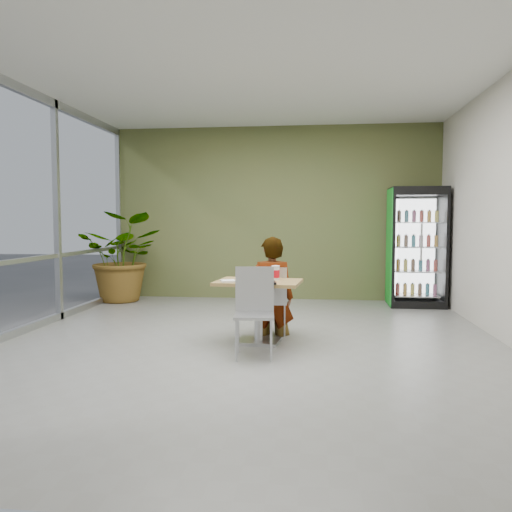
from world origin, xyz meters
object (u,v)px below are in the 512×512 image
Objects in this scene: chair_near at (254,304)px; cafeteria_tray at (257,282)px; dining_table at (259,298)px; soda_cup at (276,273)px; beverage_fridge at (416,247)px; seated_woman at (272,297)px; potted_plant at (124,257)px; chair_far at (272,295)px.

chair_near is 0.33m from cafeteria_tray.
cafeteria_tray is at bearing 85.26° from chair_near.
dining_table is 2.53× the size of cafeteria_tray.
beverage_fridge is (2.19, 2.87, 0.18)m from soda_cup.
chair_near is 5.50× the size of soda_cup.
beverage_fridge is at bearing 52.61° from soda_cup.
seated_woman is 3.75m from potted_plant.
chair_near is (0.01, -0.53, 0.02)m from dining_table.
seated_woman is 3.77× the size of cafeteria_tray.
chair_near is 0.61× the size of seated_woman.
cafeteria_tray is 0.20× the size of beverage_fridge.
beverage_fridge is at bearing -134.51° from chair_far.
soda_cup is (0.08, -0.36, 0.32)m from chair_far.
potted_plant is at bearing -42.12° from chair_far.
chair_near is 4.38m from potted_plant.
soda_cup is 0.39m from cafeteria_tray.
dining_table is 3.82m from beverage_fridge.
beverage_fridge is 1.25× the size of potted_plant.
chair_far is 0.43× the size of beverage_fridge.
chair_near reaches higher than dining_table.
cafeteria_tray is 4.00m from beverage_fridge.
beverage_fridge is (2.27, 2.46, 0.53)m from seated_woman.
cafeteria_tray is at bearing -87.70° from dining_table.
chair_far reaches higher than cafeteria_tray.
soda_cup is 4.07m from potted_plant.
soda_cup is 0.11× the size of potted_plant.
chair_far is 2.12× the size of cafeteria_tray.
chair_far is at bearing 74.32° from dining_table.
beverage_fridge reaches higher than dining_table.
potted_plant is (-2.97, 2.78, -0.03)m from soda_cup.
cafeteria_tray is 0.26× the size of potted_plant.
cafeteria_tray is at bearing -119.40° from soda_cup.
potted_plant is (-2.90, 2.41, 0.30)m from chair_far.
seated_woman is (0.10, 1.00, -0.08)m from chair_near.
chair_far is 3.42m from beverage_fridge.
dining_table is at bearing 86.13° from chair_near.
beverage_fridge reaches higher than chair_near.
soda_cup is (0.20, 0.06, 0.30)m from dining_table.
chair_far is 0.49m from soda_cup.
chair_near is (-0.11, -0.96, 0.05)m from chair_far.
cafeteria_tray is at bearing 79.49° from seated_woman.
soda_cup is 0.09× the size of beverage_fridge.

